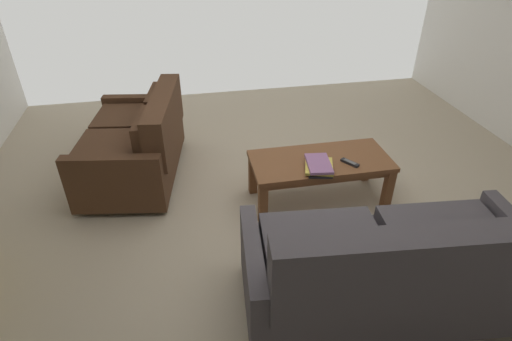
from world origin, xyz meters
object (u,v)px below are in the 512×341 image
at_px(tv_remote, 350,163).
at_px(coffee_table, 320,166).
at_px(loveseat_near, 138,143).
at_px(sofa_main, 392,269).
at_px(book_stack, 319,166).

bearing_deg(tv_remote, coffee_table, -29.06).
distance_m(loveseat_near, tv_remote, 1.93).
xyz_separation_m(coffee_table, tv_remote, (-0.21, 0.12, 0.08)).
bearing_deg(sofa_main, coffee_table, -88.06).
bearing_deg(book_stack, coffee_table, -115.16).
bearing_deg(tv_remote, loveseat_near, -25.04).
height_order(sofa_main, loveseat_near, sofa_main).
relative_size(coffee_table, tv_remote, 7.47).
xyz_separation_m(coffee_table, book_stack, (0.07, 0.15, 0.10)).
distance_m(loveseat_near, book_stack, 1.70).
bearing_deg(loveseat_near, tv_remote, 154.96).
bearing_deg(book_stack, sofa_main, 95.89).
height_order(coffee_table, book_stack, book_stack).
bearing_deg(coffee_table, tv_remote, 150.94).
height_order(book_stack, tv_remote, book_stack).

